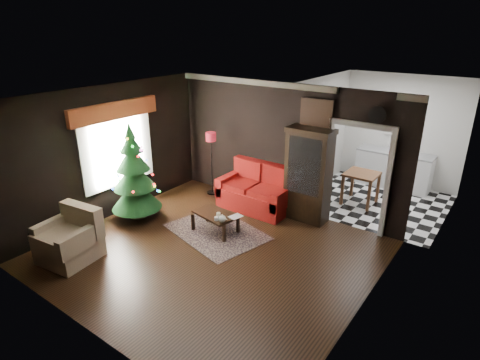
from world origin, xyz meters
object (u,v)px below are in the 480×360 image
Objects in this scene: coffee_table at (215,222)px; teapot at (222,219)px; curio_cabinet at (308,177)px; loveseat at (256,188)px; kitchen_table at (360,188)px; floor_lamp at (212,164)px; armchair at (67,236)px; christmas_tree at (134,173)px; wall_clock at (377,115)px.

teapot is at bearing -30.96° from coffee_table.
curio_cabinet reaches higher than teapot.
loveseat is 2.45m from kitchen_table.
loveseat is 1.12× the size of floor_lamp.
floor_lamp is at bearing 78.53° from armchair.
wall_clock reaches higher than christmas_tree.
christmas_tree reaches higher than teapot.
curio_cabinet is 2.41m from floor_lamp.
loveseat is at bearing -170.34° from wall_clock.
armchair is 6.26m from kitchen_table.
curio_cabinet is at bearing 36.41° from christmas_tree.
kitchen_table is at bearing 50.81° from armchair.
christmas_tree is (-0.51, -1.87, 0.22)m from floor_lamp.
christmas_tree is 2.11× the size of armchair.
wall_clock reaches higher than kitchen_table.
wall_clock is at bearing 8.53° from curio_cabinet.
armchair is at bearing -112.19° from loveseat.
loveseat reaches higher than teapot.
curio_cabinet is at bearing 6.30° from floor_lamp.
loveseat is at bearing -169.17° from curio_cabinet.
curio_cabinet is 1.67m from kitchen_table.
wall_clock reaches higher than floor_lamp.
coffee_table is at bearing -121.44° from kitchen_table.
kitchen_table reaches higher than coffee_table.
wall_clock is at bearing -66.25° from kitchen_table.
loveseat is at bearing 87.96° from coffee_table.
christmas_tree reaches higher than curio_cabinet.
wall_clock reaches higher than curio_cabinet.
kitchen_table is (3.04, 1.69, -0.46)m from floor_lamp.
armchair is at bearing -130.69° from teapot.
wall_clock is at bearing 9.66° from loveseat.
curio_cabinet is at bearing -114.44° from kitchen_table.
kitchen_table is at bearing 29.13° from floor_lamp.
coffee_table is (1.19, -1.33, -0.62)m from floor_lamp.
loveseat reaches higher than armchair.
wall_clock is (4.10, 2.32, 1.33)m from christmas_tree.
curio_cabinet reaches higher than kitchen_table.
christmas_tree is at bearing -162.29° from coffee_table.
curio_cabinet is 2.53× the size of kitchen_table.
coffee_table is at bearing 17.71° from christmas_tree.
floor_lamp is 1.95m from christmas_tree.
armchair is at bearing -94.07° from floor_lamp.
wall_clock is at bearing 7.05° from floor_lamp.
floor_lamp is at bearing 131.80° from coffee_table.
floor_lamp is 4.73× the size of wall_clock.
curio_cabinet is 2.02× the size of armchair.
christmas_tree is at bearing -134.85° from kitchen_table.
kitchen_table is (-0.55, 1.25, -2.00)m from wall_clock.
teapot is at bearing -115.30° from curio_cabinet.
loveseat reaches higher than kitchen_table.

